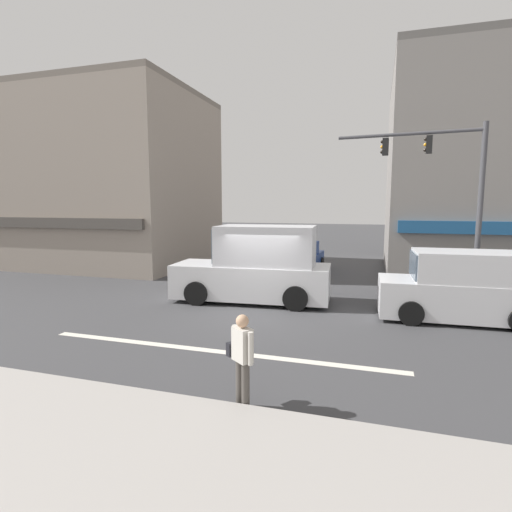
{
  "coord_description": "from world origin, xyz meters",
  "views": [
    {
      "loc": [
        3.66,
        -12.02,
        3.51
      ],
      "look_at": [
        -0.61,
        2.0,
        1.6
      ],
      "focal_mm": 28.0,
      "sensor_mm": 36.0,
      "label": 1
    }
  ],
  "objects_px": {
    "utility_pole_near_left": "(108,186)",
    "sedan_waiting_far": "(301,258)",
    "pedestrian_foreground_with_bag": "(242,355)",
    "box_truck_crossing_center": "(257,267)",
    "van_parked_curbside": "(462,288)",
    "traffic_light_mast": "(449,185)",
    "street_tree": "(478,199)"
  },
  "relations": [
    {
      "from": "utility_pole_near_left",
      "to": "pedestrian_foreground_with_bag",
      "type": "xyz_separation_m",
      "value": [
        10.33,
        -10.34,
        -3.41
      ]
    },
    {
      "from": "box_truck_crossing_center",
      "to": "van_parked_curbside",
      "type": "xyz_separation_m",
      "value": [
        6.62,
        -0.49,
        -0.25
      ]
    },
    {
      "from": "utility_pole_near_left",
      "to": "sedan_waiting_far",
      "type": "relative_size",
      "value": 2.02
    },
    {
      "from": "traffic_light_mast",
      "to": "pedestrian_foreground_with_bag",
      "type": "bearing_deg",
      "value": -116.17
    },
    {
      "from": "utility_pole_near_left",
      "to": "box_truck_crossing_center",
      "type": "distance_m",
      "value": 9.39
    },
    {
      "from": "street_tree",
      "to": "utility_pole_near_left",
      "type": "xyz_separation_m",
      "value": [
        -16.61,
        -3.2,
        0.63
      ]
    },
    {
      "from": "box_truck_crossing_center",
      "to": "pedestrian_foreground_with_bag",
      "type": "distance_m",
      "value": 7.66
    },
    {
      "from": "traffic_light_mast",
      "to": "van_parked_curbside",
      "type": "distance_m",
      "value": 3.82
    },
    {
      "from": "sedan_waiting_far",
      "to": "van_parked_curbside",
      "type": "height_order",
      "value": "van_parked_curbside"
    },
    {
      "from": "sedan_waiting_far",
      "to": "box_truck_crossing_center",
      "type": "distance_m",
      "value": 6.75
    },
    {
      "from": "utility_pole_near_left",
      "to": "traffic_light_mast",
      "type": "bearing_deg",
      "value": -5.12
    },
    {
      "from": "sedan_waiting_far",
      "to": "van_parked_curbside",
      "type": "bearing_deg",
      "value": -49.03
    },
    {
      "from": "utility_pole_near_left",
      "to": "van_parked_curbside",
      "type": "height_order",
      "value": "utility_pole_near_left"
    },
    {
      "from": "street_tree",
      "to": "utility_pole_near_left",
      "type": "bearing_deg",
      "value": -169.09
    },
    {
      "from": "traffic_light_mast",
      "to": "street_tree",
      "type": "bearing_deg",
      "value": 67.75
    },
    {
      "from": "sedan_waiting_far",
      "to": "box_truck_crossing_center",
      "type": "height_order",
      "value": "box_truck_crossing_center"
    },
    {
      "from": "street_tree",
      "to": "van_parked_curbside",
      "type": "xyz_separation_m",
      "value": [
        -1.63,
        -6.64,
        -2.74
      ]
    },
    {
      "from": "utility_pole_near_left",
      "to": "pedestrian_foreground_with_bag",
      "type": "relative_size",
      "value": 5.05
    },
    {
      "from": "street_tree",
      "to": "box_truck_crossing_center",
      "type": "xyz_separation_m",
      "value": [
        -8.26,
        -6.15,
        -2.49
      ]
    },
    {
      "from": "utility_pole_near_left",
      "to": "sedan_waiting_far",
      "type": "bearing_deg",
      "value": 23.36
    },
    {
      "from": "box_truck_crossing_center",
      "to": "van_parked_curbside",
      "type": "bearing_deg",
      "value": -4.25
    },
    {
      "from": "sedan_waiting_far",
      "to": "van_parked_curbside",
      "type": "relative_size",
      "value": 0.89
    },
    {
      "from": "pedestrian_foreground_with_bag",
      "to": "street_tree",
      "type": "bearing_deg",
      "value": 65.11
    },
    {
      "from": "utility_pole_near_left",
      "to": "pedestrian_foreground_with_bag",
      "type": "bearing_deg",
      "value": -45.05
    },
    {
      "from": "utility_pole_near_left",
      "to": "van_parked_curbside",
      "type": "relative_size",
      "value": 1.81
    },
    {
      "from": "utility_pole_near_left",
      "to": "box_truck_crossing_center",
      "type": "height_order",
      "value": "utility_pole_near_left"
    },
    {
      "from": "box_truck_crossing_center",
      "to": "traffic_light_mast",
      "type": "bearing_deg",
      "value": 14.25
    },
    {
      "from": "street_tree",
      "to": "box_truck_crossing_center",
      "type": "distance_m",
      "value": 10.59
    },
    {
      "from": "street_tree",
      "to": "sedan_waiting_far",
      "type": "distance_m",
      "value": 8.47
    },
    {
      "from": "street_tree",
      "to": "pedestrian_foreground_with_bag",
      "type": "distance_m",
      "value": 15.19
    },
    {
      "from": "box_truck_crossing_center",
      "to": "van_parked_curbside",
      "type": "height_order",
      "value": "box_truck_crossing_center"
    },
    {
      "from": "traffic_light_mast",
      "to": "pedestrian_foreground_with_bag",
      "type": "xyz_separation_m",
      "value": [
        -4.43,
        -9.02,
        -3.22
      ]
    }
  ]
}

